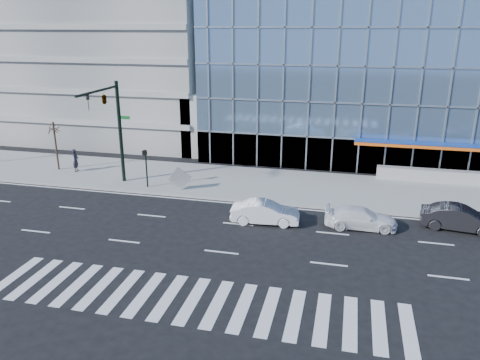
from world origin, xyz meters
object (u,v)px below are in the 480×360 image
object	(u,v)px
traffic_signal	(109,110)
tilted_panel	(180,178)
white_suv	(361,218)
white_sedan	(265,212)
dark_sedan	(460,218)
pedestrian	(76,160)
ped_signal_post	(146,163)
street_tree_near	(54,129)

from	to	relation	value
traffic_signal	tilted_panel	distance (m)	7.30
white_suv	traffic_signal	bearing A→B (deg)	76.37
white_sedan	white_suv	bearing A→B (deg)	-88.65
dark_sedan	tilted_panel	xyz separation A→B (m)	(-19.44, 2.59, 0.29)
white_suv	pedestrian	xyz separation A→B (m)	(-23.81, 6.08, 0.48)
pedestrian	dark_sedan	bearing A→B (deg)	-111.53
white_sedan	ped_signal_post	bearing A→B (deg)	62.04
street_tree_near	pedestrian	bearing A→B (deg)	-3.89
white_suv	dark_sedan	size ratio (longest dim) A/B	0.96
dark_sedan	tilted_panel	bearing A→B (deg)	90.09
pedestrian	tilted_panel	size ratio (longest dim) A/B	1.51
white_suv	white_sedan	size ratio (longest dim) A/B	1.02
street_tree_near	pedestrian	distance (m)	3.22
traffic_signal	pedestrian	bearing A→B (deg)	151.49
ped_signal_post	traffic_signal	bearing A→B (deg)	-171.48
traffic_signal	white_suv	world-z (taller)	traffic_signal
traffic_signal	pedestrian	distance (m)	7.74
white_suv	tilted_panel	bearing A→B (deg)	70.93
dark_sedan	pedestrian	xyz separation A→B (m)	(-29.81, 4.96, 0.37)
ped_signal_post	pedestrian	size ratio (longest dim) A/B	1.52
ped_signal_post	pedestrian	distance (m)	8.10
traffic_signal	white_sedan	size ratio (longest dim) A/B	1.82
traffic_signal	tilted_panel	bearing A→B (deg)	4.73
traffic_signal	white_sedan	world-z (taller)	traffic_signal
ped_signal_post	white_suv	bearing A→B (deg)	-12.72
street_tree_near	dark_sedan	bearing A→B (deg)	-9.13
white_sedan	dark_sedan	distance (m)	12.13
white_sedan	dark_sedan	size ratio (longest dim) A/B	0.94
ped_signal_post	white_sedan	distance (m)	11.11
white_suv	tilted_panel	distance (m)	13.95
white_suv	tilted_panel	size ratio (longest dim) A/B	3.45
ped_signal_post	white_suv	xyz separation A→B (m)	(16.15, -3.64, -1.49)
white_sedan	tilted_panel	size ratio (longest dim) A/B	3.38
pedestrian	tilted_panel	xyz separation A→B (m)	(10.37, -2.38, -0.08)
white_sedan	pedestrian	size ratio (longest dim) A/B	2.23
dark_sedan	pedestrian	distance (m)	30.22
tilted_panel	dark_sedan	bearing A→B (deg)	-15.53
traffic_signal	white_sedan	bearing A→B (deg)	-17.28
white_suv	dark_sedan	xyz separation A→B (m)	(6.00, 1.11, 0.12)
white_sedan	traffic_signal	bearing A→B (deg)	67.76
ped_signal_post	dark_sedan	distance (m)	22.33
street_tree_near	dark_sedan	size ratio (longest dim) A/B	0.91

